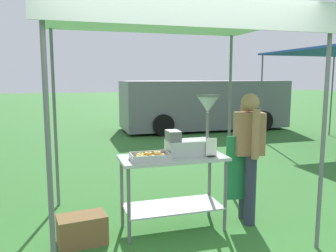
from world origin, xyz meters
TOP-DOWN VIEW (x-y plane):
  - ground_plane at (0.00, 6.00)m, footprint 70.00×70.00m
  - stall_canopy at (0.16, 1.26)m, footprint 2.85×2.29m
  - donut_cart at (0.16, 1.16)m, footprint 1.24×0.56m
  - donut_tray at (-0.14, 1.10)m, footprint 0.44×0.27m
  - donut_fryer at (0.43, 1.18)m, footprint 0.63×0.28m
  - menu_sign at (0.58, 1.01)m, footprint 0.13×0.05m
  - vendor at (1.11, 1.10)m, footprint 0.46×0.54m
  - supply_crate at (-0.90, 1.09)m, footprint 0.55×0.37m
  - van_grey at (3.61, 8.51)m, footprint 5.67×2.11m

SIDE VIEW (x-z plane):
  - ground_plane at x=0.00m, z-range 0.00..0.00m
  - supply_crate at x=-0.90m, z-range 0.00..0.32m
  - donut_cart at x=0.16m, z-range 0.20..1.09m
  - van_grey at x=3.61m, z-range 0.03..1.72m
  - vendor at x=1.11m, z-range 0.10..1.71m
  - donut_tray at x=-0.14m, z-range 0.88..0.95m
  - menu_sign at x=0.58m, z-range 0.87..1.09m
  - donut_fryer at x=0.43m, z-range 0.79..1.50m
  - stall_canopy at x=0.16m, z-range 1.15..3.64m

